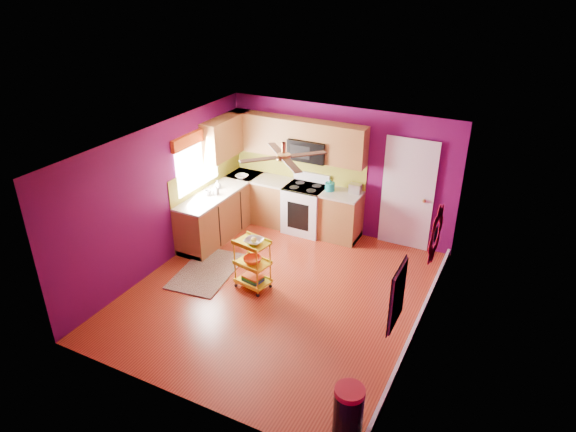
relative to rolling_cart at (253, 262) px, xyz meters
The scene contains 18 objects.
ground 0.67m from the rolling_cart, ahead, with size 5.00×5.00×0.00m, color maroon.
room_envelope 1.24m from the rolling_cart, ahead, with size 4.54×5.04×2.52m.
lower_cabinets 2.06m from the rolling_cart, 115.87° to the left, with size 2.81×2.31×0.94m.
electric_range 2.21m from the rolling_cart, 92.66° to the left, with size 0.76×0.66×1.13m.
upper_cabinetry 2.69m from the rolling_cart, 109.79° to the left, with size 2.80×2.30×1.26m.
left_window 2.42m from the rolling_cart, 148.45° to the left, with size 0.08×1.35×1.08m.
panel_door 3.13m from the rolling_cart, 54.32° to the left, with size 0.95×0.11×2.15m.
right_wall_art 2.86m from the rolling_cart, ahead, with size 0.04×2.74×1.04m.
ceiling_fan 1.87m from the rolling_cart, 27.94° to the left, with size 1.01×1.01×0.26m.
shag_rug 1.08m from the rolling_cart, behind, with size 0.89×1.45×0.02m, color black.
rolling_cart is the anchor object (origin of this frame).
trash_can 3.17m from the rolling_cart, 39.94° to the right, with size 0.42×0.42×0.66m.
teal_kettle 2.34m from the rolling_cart, 80.33° to the left, with size 0.18×0.18×0.21m.
toaster 2.57m from the rolling_cart, 70.28° to the left, with size 0.22×0.15×0.18m, color beige.
soap_bottle_a 1.90m from the rolling_cart, 141.97° to the left, with size 0.09×0.09×0.20m, color #EA3F72.
soap_bottle_b 2.14m from the rolling_cart, 138.80° to the left, with size 0.13×0.13×0.17m, color white.
counter_dish 2.54m from the rolling_cart, 125.09° to the left, with size 0.24×0.24×0.06m, color white.
counter_cup 1.91m from the rolling_cart, 146.54° to the left, with size 0.13×0.13×0.10m, color white.
Camera 1 is at (3.25, -6.07, 4.85)m, focal length 32.00 mm.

